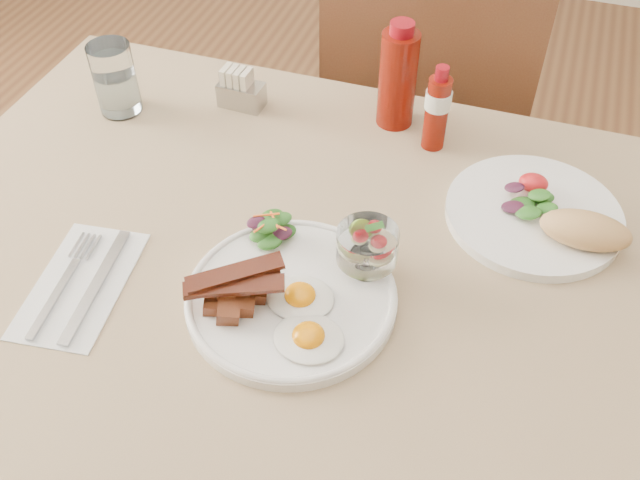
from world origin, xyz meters
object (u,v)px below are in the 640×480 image
Objects in this scene: fruit_cup at (367,246)px; water_glass at (116,83)px; chair_far at (426,127)px; main_plate at (291,298)px; second_plate at (546,216)px; table at (339,307)px; hot_sauce_bottle at (437,109)px; sugar_caddy at (240,91)px; ketchup_bottle at (398,78)px.

fruit_cup is 0.67× the size of water_glass.
main_plate is (-0.04, -0.74, 0.24)m from chair_far.
main_plate is at bearing -139.77° from second_plate.
water_glass is at bearing 143.86° from main_plate.
table is at bearing -26.32° from water_glass.
main_plate is (-0.04, -0.08, 0.10)m from table.
main_plate is 2.25× the size of water_glass.
main_plate is 0.40m from second_plate.
hot_sauce_bottle reaches higher than second_plate.
water_glass is (-0.19, -0.08, 0.02)m from sugar_caddy.
water_glass reaches higher than fruit_cup.
fruit_cup is (0.04, -0.67, 0.29)m from chair_far.
fruit_cup is 0.32m from hot_sauce_bottle.
sugar_caddy is at bearing 22.10° from water_glass.
water_glass reaches higher than sugar_caddy.
table is 5.01× the size of second_plate.
fruit_cup is 0.29m from second_plate.
sugar_caddy is at bearing 131.85° from table.
ketchup_bottle is (-0.01, -0.31, 0.31)m from chair_far.
sugar_caddy is (-0.24, 0.40, 0.02)m from main_plate.
hot_sauce_bottle is 0.35m from sugar_caddy.
ketchup_bottle is 0.28m from sugar_caddy.
table is 0.68m from chair_far.
sugar_caddy is at bearing -128.79° from chair_far.
chair_far reaches higher than second_plate.
main_plate is at bearing -93.24° from chair_far.
main_plate is 0.46m from sugar_caddy.
water_glass is at bearing -137.95° from chair_far.
second_plate is at bearing 33.82° from table.
fruit_cup is (0.08, 0.07, 0.05)m from main_plate.
main_plate is 1.89× the size of hot_sauce_bottle.
ketchup_bottle is (-0.27, 0.18, 0.07)m from second_plate.
ketchup_bottle is 2.32× the size of sugar_caddy.
hot_sauce_bottle is 1.19× the size of water_glass.
table is at bearing -87.87° from ketchup_bottle.
table is 0.16m from fruit_cup.
hot_sauce_bottle is 1.85× the size of sugar_caddy.
fruit_cup is 0.57m from water_glass.
main_plate is 3.51× the size of sugar_caddy.
fruit_cup is at bearing -25.29° from water_glass.
water_glass is (-0.43, 0.32, 0.05)m from main_plate.
ketchup_bottle is 1.49× the size of water_glass.
water_glass is (-0.48, -0.43, 0.28)m from chair_far.
hot_sauce_bottle is (0.11, 0.39, 0.06)m from main_plate.
hot_sauce_bottle is at bearing 78.39° from table.
chair_far is 0.78m from main_plate.
fruit_cup is at bearing 42.27° from main_plate.
water_glass reaches higher than second_plate.
ketchup_bottle is at bearing 92.13° from table.
water_glass is at bearing -155.31° from sugar_caddy.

